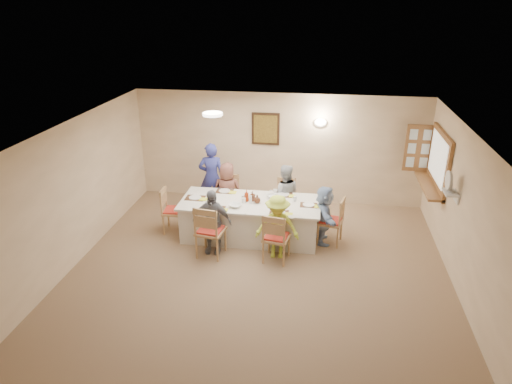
# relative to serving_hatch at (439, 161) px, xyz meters

# --- Properties ---
(ground) EXTENTS (7.00, 7.00, 0.00)m
(ground) POSITION_rel_serving_hatch_xyz_m (-3.21, -2.40, -1.50)
(ground) COLOR #987B5F
(room_walls) EXTENTS (7.00, 7.00, 7.00)m
(room_walls) POSITION_rel_serving_hatch_xyz_m (-3.21, -2.40, 0.01)
(room_walls) COLOR #C9AD8A
(room_walls) RESTS_ON ground
(wall_picture) EXTENTS (0.62, 0.05, 0.72)m
(wall_picture) POSITION_rel_serving_hatch_xyz_m (-3.51, 1.06, 0.20)
(wall_picture) COLOR #311F11
(wall_picture) RESTS_ON room_walls
(wall_sconce) EXTENTS (0.26, 0.09, 0.18)m
(wall_sconce) POSITION_rel_serving_hatch_xyz_m (-2.31, 1.04, 0.40)
(wall_sconce) COLOR white
(wall_sconce) RESTS_ON room_walls
(ceiling_light) EXTENTS (0.36, 0.36, 0.05)m
(ceiling_light) POSITION_rel_serving_hatch_xyz_m (-4.21, -0.90, 0.97)
(ceiling_light) COLOR white
(ceiling_light) RESTS_ON room_walls
(serving_hatch) EXTENTS (0.06, 1.50, 1.15)m
(serving_hatch) POSITION_rel_serving_hatch_xyz_m (0.00, 0.00, 0.00)
(serving_hatch) COLOR brown
(serving_hatch) RESTS_ON room_walls
(hatch_sill) EXTENTS (0.30, 1.50, 0.05)m
(hatch_sill) POSITION_rel_serving_hatch_xyz_m (-0.12, 0.00, -0.53)
(hatch_sill) COLOR brown
(hatch_sill) RESTS_ON room_walls
(shutter_door) EXTENTS (0.55, 0.04, 1.00)m
(shutter_door) POSITION_rel_serving_hatch_xyz_m (-0.26, 0.76, 0.00)
(shutter_door) COLOR brown
(shutter_door) RESTS_ON room_walls
(fan_shelf) EXTENTS (0.22, 0.36, 0.03)m
(fan_shelf) POSITION_rel_serving_hatch_xyz_m (-0.08, -1.35, -0.10)
(fan_shelf) COLOR white
(fan_shelf) RESTS_ON room_walls
(desk_fan) EXTENTS (0.30, 0.30, 0.28)m
(desk_fan) POSITION_rel_serving_hatch_xyz_m (-0.11, -1.35, 0.05)
(desk_fan) COLOR #A5A5A8
(desk_fan) RESTS_ON fan_shelf
(dining_table) EXTENTS (2.70, 1.14, 0.76)m
(dining_table) POSITION_rel_serving_hatch_xyz_m (-3.55, -0.81, -1.12)
(dining_table) COLOR silver
(dining_table) RESTS_ON ground
(chair_back_left) EXTENTS (0.46, 0.46, 0.93)m
(chair_back_left) POSITION_rel_serving_hatch_xyz_m (-4.15, -0.01, -1.04)
(chair_back_left) COLOR tan
(chair_back_left) RESTS_ON ground
(chair_back_right) EXTENTS (0.46, 0.46, 0.91)m
(chair_back_right) POSITION_rel_serving_hatch_xyz_m (-2.95, -0.01, -1.04)
(chair_back_right) COLOR tan
(chair_back_right) RESTS_ON ground
(chair_front_left) EXTENTS (0.56, 0.56, 1.03)m
(chair_front_left) POSITION_rel_serving_hatch_xyz_m (-4.15, -1.61, -0.99)
(chair_front_left) COLOR tan
(chair_front_left) RESTS_ON ground
(chair_front_right) EXTENTS (0.53, 0.53, 0.96)m
(chair_front_right) POSITION_rel_serving_hatch_xyz_m (-2.95, -1.61, -1.02)
(chair_front_right) COLOR tan
(chair_front_right) RESTS_ON ground
(chair_left_end) EXTENTS (0.48, 0.48, 0.93)m
(chair_left_end) POSITION_rel_serving_hatch_xyz_m (-5.10, -0.81, -1.03)
(chair_left_end) COLOR tan
(chair_left_end) RESTS_ON ground
(chair_right_end) EXTENTS (0.54, 0.54, 0.94)m
(chair_right_end) POSITION_rel_serving_hatch_xyz_m (-2.00, -0.81, -1.03)
(chair_right_end) COLOR tan
(chair_right_end) RESTS_ON ground
(diner_back_left) EXTENTS (0.63, 0.42, 1.27)m
(diner_back_left) POSITION_rel_serving_hatch_xyz_m (-4.15, -0.13, -0.86)
(diner_back_left) COLOR brown
(diner_back_left) RESTS_ON ground
(diner_back_right) EXTENTS (0.73, 0.61, 1.30)m
(diner_back_right) POSITION_rel_serving_hatch_xyz_m (-2.95, -0.13, -0.85)
(diner_back_right) COLOR #A5A8B0
(diner_back_right) RESTS_ON ground
(diner_front_left) EXTENTS (0.75, 0.35, 1.25)m
(diner_front_left) POSITION_rel_serving_hatch_xyz_m (-4.15, -1.49, -0.88)
(diner_front_left) COLOR slate
(diner_front_left) RESTS_ON ground
(diner_front_right) EXTENTS (0.81, 0.49, 1.21)m
(diner_front_right) POSITION_rel_serving_hatch_xyz_m (-2.95, -1.49, -0.89)
(diner_front_right) COLOR #C5DB40
(diner_front_right) RESTS_ON ground
(diner_right_end) EXTENTS (1.16, 0.59, 1.16)m
(diner_right_end) POSITION_rel_serving_hatch_xyz_m (-2.13, -0.81, -0.92)
(diner_right_end) COLOR #98B3DC
(diner_right_end) RESTS_ON ground
(caregiver) EXTENTS (0.68, 0.56, 1.54)m
(caregiver) POSITION_rel_serving_hatch_xyz_m (-4.60, 0.34, -0.73)
(caregiver) COLOR #31388F
(caregiver) RESTS_ON ground
(placemat_fl) EXTENTS (0.37, 0.27, 0.01)m
(placemat_fl) POSITION_rel_serving_hatch_xyz_m (-4.15, -1.23, -0.74)
(placemat_fl) COLOR #472B19
(placemat_fl) RESTS_ON dining_table
(plate_fl) EXTENTS (0.24, 0.24, 0.01)m
(plate_fl) POSITION_rel_serving_hatch_xyz_m (-4.15, -1.23, -0.73)
(plate_fl) COLOR white
(plate_fl) RESTS_ON dining_table
(napkin_fl) EXTENTS (0.14, 0.14, 0.01)m
(napkin_fl) POSITION_rel_serving_hatch_xyz_m (-3.97, -1.28, -0.73)
(napkin_fl) COLOR yellow
(napkin_fl) RESTS_ON dining_table
(placemat_fr) EXTENTS (0.35, 0.26, 0.01)m
(placemat_fr) POSITION_rel_serving_hatch_xyz_m (-2.95, -1.23, -0.74)
(placemat_fr) COLOR #472B19
(placemat_fr) RESTS_ON dining_table
(plate_fr) EXTENTS (0.23, 0.23, 0.01)m
(plate_fr) POSITION_rel_serving_hatch_xyz_m (-2.95, -1.23, -0.73)
(plate_fr) COLOR white
(plate_fr) RESTS_ON dining_table
(napkin_fr) EXTENTS (0.14, 0.14, 0.01)m
(napkin_fr) POSITION_rel_serving_hatch_xyz_m (-2.77, -1.28, -0.73)
(napkin_fr) COLOR yellow
(napkin_fr) RESTS_ON dining_table
(placemat_bl) EXTENTS (0.34, 0.25, 0.01)m
(placemat_bl) POSITION_rel_serving_hatch_xyz_m (-4.15, -0.39, -0.74)
(placemat_bl) COLOR #472B19
(placemat_bl) RESTS_ON dining_table
(plate_bl) EXTENTS (0.23, 0.23, 0.01)m
(plate_bl) POSITION_rel_serving_hatch_xyz_m (-4.15, -0.39, -0.73)
(plate_bl) COLOR white
(plate_bl) RESTS_ON dining_table
(napkin_bl) EXTENTS (0.14, 0.14, 0.01)m
(napkin_bl) POSITION_rel_serving_hatch_xyz_m (-3.97, -0.44, -0.73)
(napkin_bl) COLOR yellow
(napkin_bl) RESTS_ON dining_table
(placemat_br) EXTENTS (0.36, 0.26, 0.01)m
(placemat_br) POSITION_rel_serving_hatch_xyz_m (-2.95, -0.39, -0.74)
(placemat_br) COLOR #472B19
(placemat_br) RESTS_ON dining_table
(plate_br) EXTENTS (0.23, 0.23, 0.01)m
(plate_br) POSITION_rel_serving_hatch_xyz_m (-2.95, -0.39, -0.73)
(plate_br) COLOR white
(plate_br) RESTS_ON dining_table
(napkin_br) EXTENTS (0.13, 0.13, 0.01)m
(napkin_br) POSITION_rel_serving_hatch_xyz_m (-2.77, -0.44, -0.73)
(napkin_br) COLOR yellow
(napkin_br) RESTS_ON dining_table
(placemat_le) EXTENTS (0.38, 0.28, 0.01)m
(placemat_le) POSITION_rel_serving_hatch_xyz_m (-4.65, -0.81, -0.74)
(placemat_le) COLOR #472B19
(placemat_le) RESTS_ON dining_table
(plate_le) EXTENTS (0.24, 0.24, 0.02)m
(plate_le) POSITION_rel_serving_hatch_xyz_m (-4.65, -0.81, -0.73)
(plate_le) COLOR white
(plate_le) RESTS_ON dining_table
(napkin_le) EXTENTS (0.14, 0.14, 0.01)m
(napkin_le) POSITION_rel_serving_hatch_xyz_m (-4.47, -0.86, -0.73)
(napkin_le) COLOR yellow
(napkin_le) RESTS_ON dining_table
(placemat_re) EXTENTS (0.32, 0.24, 0.01)m
(placemat_re) POSITION_rel_serving_hatch_xyz_m (-2.43, -0.81, -0.74)
(placemat_re) COLOR #472B19
(placemat_re) RESTS_ON dining_table
(plate_re) EXTENTS (0.22, 0.22, 0.01)m
(plate_re) POSITION_rel_serving_hatch_xyz_m (-2.43, -0.81, -0.73)
(plate_re) COLOR white
(plate_re) RESTS_ON dining_table
(napkin_re) EXTENTS (0.14, 0.14, 0.01)m
(napkin_re) POSITION_rel_serving_hatch_xyz_m (-2.25, -0.86, -0.73)
(napkin_re) COLOR yellow
(napkin_re) RESTS_ON dining_table
(teacup_a) EXTENTS (0.12, 0.12, 0.08)m
(teacup_a) POSITION_rel_serving_hatch_xyz_m (-4.31, -1.13, -0.70)
(teacup_a) COLOR white
(teacup_a) RESTS_ON dining_table
(teacup_b) EXTENTS (0.16, 0.16, 0.08)m
(teacup_b) POSITION_rel_serving_hatch_xyz_m (-3.12, -0.33, -0.70)
(teacup_b) COLOR white
(teacup_b) RESTS_ON dining_table
(bowl_a) EXTENTS (0.33, 0.33, 0.06)m
(bowl_a) POSITION_rel_serving_hatch_xyz_m (-3.79, -1.09, -0.71)
(bowl_a) COLOR white
(bowl_a) RESTS_ON dining_table
(bowl_b) EXTENTS (0.29, 0.29, 0.06)m
(bowl_b) POSITION_rel_serving_hatch_xyz_m (-3.16, -0.57, -0.71)
(bowl_b) COLOR white
(bowl_b) RESTS_ON dining_table
(condiment_ketchup) EXTENTS (0.10, 0.10, 0.23)m
(condiment_ketchup) POSITION_rel_serving_hatch_xyz_m (-3.62, -0.80, -0.62)
(condiment_ketchup) COLOR #A8300E
(condiment_ketchup) RESTS_ON dining_table
(condiment_brown) EXTENTS (0.14, 0.14, 0.19)m
(condiment_brown) POSITION_rel_serving_hatch_xyz_m (-3.52, -0.76, -0.64)
(condiment_brown) COLOR #522915
(condiment_brown) RESTS_ON dining_table
(condiment_malt) EXTENTS (0.13, 0.13, 0.17)m
(condiment_malt) POSITION_rel_serving_hatch_xyz_m (-3.41, -0.85, -0.66)
(condiment_malt) COLOR #522915
(condiment_malt) RESTS_ON dining_table
(drinking_glass) EXTENTS (0.06, 0.06, 0.10)m
(drinking_glass) POSITION_rel_serving_hatch_xyz_m (-3.70, -0.76, -0.68)
(drinking_glass) COLOR silver
(drinking_glass) RESTS_ON dining_table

